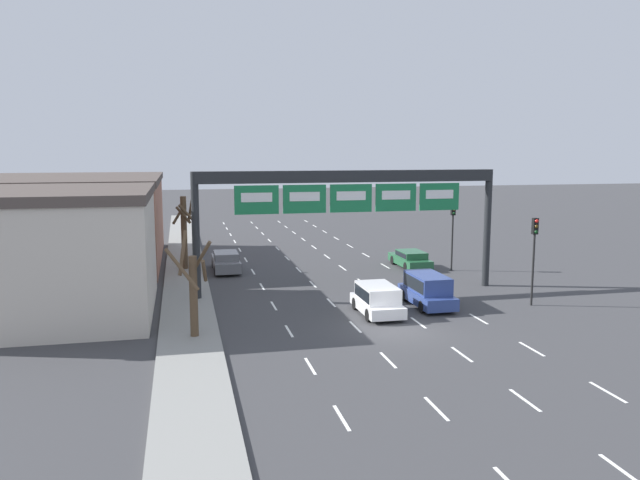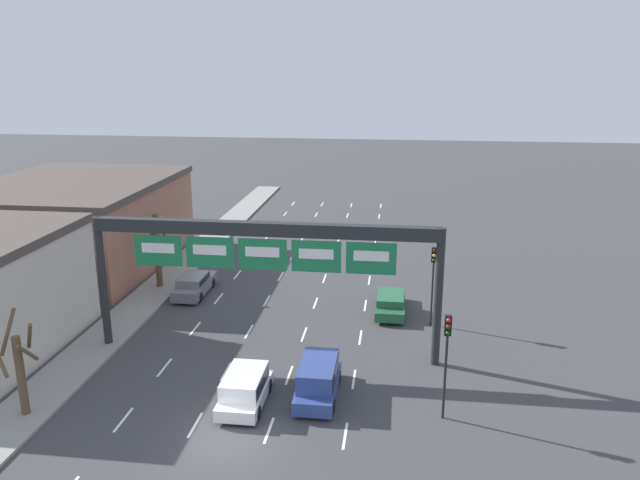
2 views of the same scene
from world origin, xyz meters
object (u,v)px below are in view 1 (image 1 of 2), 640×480
Objects in this scene: sign_gantry at (350,193)px; car_green at (410,258)px; tree_bare_second at (193,286)px; car_grey at (226,261)px; suv_white at (377,298)px; tree_bare_closest at (185,229)px; suv_blue at (427,288)px; traffic_light_mid_block at (453,222)px; traffic_light_near_gantry at (534,244)px.

sign_gantry is 10.94m from car_green.
sign_gantry is at bearing 38.40° from tree_bare_second.
suv_white is (6.93, -13.62, 0.13)m from car_grey.
sign_gantry is 4.53× the size of suv_white.
car_green is at bearing -8.58° from tree_bare_closest.
sign_gantry is 12.54m from tree_bare_second.
car_green is at bearing 73.77° from suv_blue.
car_green is 0.91× the size of tree_bare_closest.
tree_bare_second is (-2.61, -15.88, 1.72)m from car_grey.
suv_blue reaches higher than suv_white.
suv_blue is 16.12m from car_grey.
tree_bare_closest reaches higher than traffic_light_mid_block.
suv_blue is at bearing -121.61° from traffic_light_mid_block.
traffic_light_near_gantry is (9.03, -0.02, 2.61)m from suv_white.
car_green is 4.13m from traffic_light_mid_block.
sign_gantry reaches higher than suv_blue.
traffic_light_near_gantry is at bearing -11.37° from suv_blue.
sign_gantry is 13.74m from tree_bare_closest.
traffic_light_mid_block is at bearing 34.30° from tree_bare_second.
sign_gantry is at bearing 129.75° from suv_blue.
suv_white is at bearing -63.03° from car_grey.
suv_white is 0.83× the size of traffic_light_mid_block.
tree_bare_closest is at bearing 90.70° from tree_bare_second.
suv_blue is 0.94× the size of tree_bare_second.
suv_blue is 1.11× the size of suv_white.
suv_blue is 3.46m from suv_white.
traffic_light_near_gantry is at bearing -0.15° from suv_white.
suv_white is (-6.46, -12.09, 0.21)m from car_green.
suv_blue is at bearing -45.84° from tree_bare_closest.
car_grey is 1.01× the size of car_green.
tree_bare_second is at bearing -138.10° from car_green.
tree_bare_second is (-18.57, -2.24, -1.01)m from traffic_light_near_gantry.
car_green is 21.56m from tree_bare_second.
car_green is 0.97× the size of traffic_light_mid_block.
tree_bare_second is (-9.54, -2.26, 1.60)m from suv_white.
suv_white is 17.63m from tree_bare_closest.
suv_blue is 0.93× the size of traffic_light_mid_block.
tree_bare_closest is 1.07× the size of tree_bare_second.
sign_gantry is 10.72m from traffic_light_mid_block.
traffic_light_mid_block is 1.01× the size of tree_bare_second.
traffic_light_near_gantry reaches higher than suv_blue.
car_grey is 15.28m from suv_white.
sign_gantry is at bearing 150.25° from traffic_light_near_gantry.
tree_bare_closest is (-9.62, 9.33, -3.04)m from sign_gantry.
traffic_light_mid_block is at bearing -35.32° from car_green.
suv_white reaches higher than car_grey.
traffic_light_near_gantry is 10.36m from traffic_light_mid_block.
traffic_light_mid_block is at bearing 58.39° from suv_blue.
sign_gantry reaches higher than car_grey.
suv_blue reaches higher than car_green.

